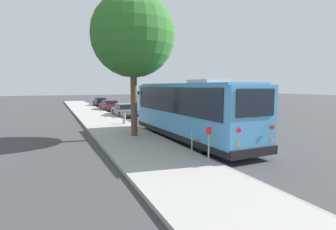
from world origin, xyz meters
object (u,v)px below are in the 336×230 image
sign_post_far (192,142)px  sign_post_near (209,145)px  parked_sedan_maroon (109,106)px  shuttle_bus (189,108)px  parked_sedan_gray (124,110)px  street_tree (132,30)px  parked_sedan_black (100,102)px  fire_hydrant (124,119)px

sign_post_far → sign_post_near: bearing=180.0°
parked_sedan_maroon → shuttle_bus: bearing=177.9°
parked_sedan_gray → street_tree: 12.62m
shuttle_bus → parked_sedan_gray: (13.01, 0.31, -1.20)m
shuttle_bus → street_tree: (1.95, 2.64, 4.40)m
parked_sedan_black → sign_post_far: size_ratio=3.98×
street_tree → sign_post_near: (-6.63, -0.91, -5.34)m
parked_sedan_maroon → sign_post_far: size_ratio=4.29×
street_tree → sign_post_near: bearing=-172.2°
shuttle_bus → fire_hydrant: bearing=14.4°
shuttle_bus → parked_sedan_maroon: size_ratio=2.17×
street_tree → sign_post_near: 8.56m
parked_sedan_gray → parked_sedan_maroon: size_ratio=0.95×
fire_hydrant → parked_sedan_black: bearing=-4.8°
parked_sedan_black → street_tree: 26.46m
parked_sedan_gray → sign_post_near: (-17.70, 1.41, 0.27)m
fire_hydrant → parked_sedan_maroon: bearing=-6.8°
shuttle_bus → fire_hydrant: (6.79, 1.94, -1.24)m
parked_sedan_black → parked_sedan_gray: bearing=179.1°
shuttle_bus → fire_hydrant: 7.17m
street_tree → sign_post_near: size_ratio=6.41×
parked_sedan_black → street_tree: (-25.74, 2.45, 5.62)m
street_tree → sign_post_far: 7.73m
parked_sedan_gray → street_tree: size_ratio=0.51×
parked_sedan_maroon → parked_sedan_black: 7.43m
shuttle_bus → sign_post_near: shuttle_bus is taller
parked_sedan_gray → sign_post_far: bearing=174.5°
parked_sedan_gray → fire_hydrant: (-6.22, 1.63, -0.04)m
parked_sedan_maroon → sign_post_near: bearing=173.8°
street_tree → sign_post_far: bearing=-170.3°
shuttle_bus → fire_hydrant: size_ratio=12.77×
street_tree → sign_post_far: street_tree is taller
shuttle_bus → parked_sedan_gray: bearing=-0.2°
shuttle_bus → parked_sedan_maroon: 20.29m
parked_sedan_maroon → fire_hydrant: (-13.46, 1.61, -0.04)m
parked_sedan_black → sign_post_near: bearing=176.9°
sign_post_far → parked_sedan_gray: bearing=-4.9°
parked_sedan_gray → sign_post_far: 16.48m
parked_sedan_black → fire_hydrant: bearing=174.8°
shuttle_bus → parked_sedan_black: (27.69, 0.19, -1.21)m
sign_post_near → parked_sedan_black: bearing=-2.7°
parked_sedan_black → sign_post_near: 32.41m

